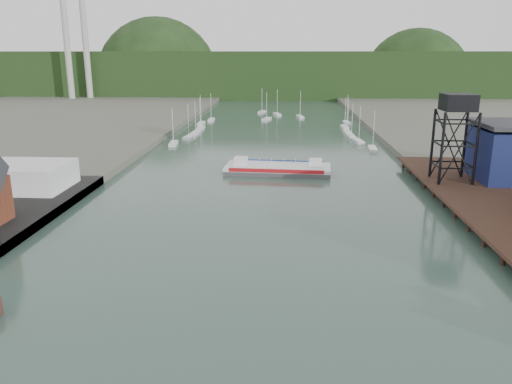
# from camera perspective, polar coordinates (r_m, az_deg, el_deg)

# --- Properties ---
(ground) EXTENTS (600.00, 600.00, 0.00)m
(ground) POSITION_cam_1_polar(r_m,az_deg,el_deg) (42.84, -2.73, -20.43)
(ground) COLOR #2F493E
(ground) RESTS_ON ground
(east_pier) EXTENTS (14.00, 70.00, 2.45)m
(east_pier) POSITION_cam_1_polar(r_m,az_deg,el_deg) (89.14, 24.96, -1.03)
(east_pier) COLOR black
(east_pier) RESTS_ON ground
(white_shed) EXTENTS (18.00, 12.00, 4.50)m
(white_shed) POSITION_cam_1_polar(r_m,az_deg,el_deg) (99.38, -25.63, 1.66)
(white_shed) COLOR silver
(white_shed) RESTS_ON west_quay
(lift_tower) EXTENTS (6.50, 6.50, 16.00)m
(lift_tower) POSITION_cam_1_polar(r_m,az_deg,el_deg) (97.98, 22.07, 8.91)
(lift_tower) COLOR black
(lift_tower) RESTS_ON east_pier
(marina_sailboats) EXTENTS (57.71, 92.65, 0.90)m
(marina_sailboats) POSITION_cam_1_polar(r_m,az_deg,el_deg) (174.71, 2.03, 7.44)
(marina_sailboats) COLOR silver
(marina_sailboats) RESTS_ON ground
(smokestacks) EXTENTS (11.20, 8.20, 60.00)m
(smokestacks) POSITION_cam_1_polar(r_m,az_deg,el_deg) (288.70, -19.85, 15.69)
(smokestacks) COLOR #A6A7A2
(smokestacks) RESTS_ON ground
(distant_hills) EXTENTS (500.00, 120.00, 80.00)m
(distant_hills) POSITION_cam_1_polar(r_m,az_deg,el_deg) (336.19, 2.00, 13.09)
(distant_hills) COLOR black
(distant_hills) RESTS_ON ground
(chain_ferry) EXTENTS (23.20, 10.63, 3.26)m
(chain_ferry) POSITION_cam_1_polar(r_m,az_deg,el_deg) (108.56, 2.50, 2.69)
(chain_ferry) COLOR #434345
(chain_ferry) RESTS_ON ground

